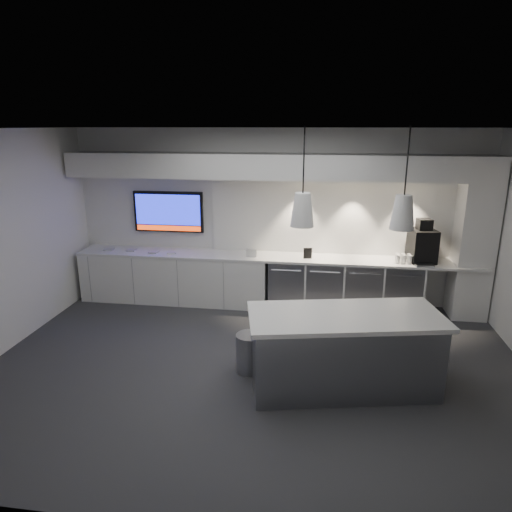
% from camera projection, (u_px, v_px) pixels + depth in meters
% --- Properties ---
extents(floor, '(7.00, 7.00, 0.00)m').
position_uv_depth(floor, '(255.00, 368.00, 5.92)').
color(floor, '#303133').
rests_on(floor, ground).
extents(ceiling, '(7.00, 7.00, 0.00)m').
position_uv_depth(ceiling, '(254.00, 129.00, 5.08)').
color(ceiling, black).
rests_on(ceiling, wall_back).
extents(wall_back, '(7.00, 0.00, 7.00)m').
position_uv_depth(wall_back, '(275.00, 217.00, 7.88)').
color(wall_back, silver).
rests_on(wall_back, floor).
extents(wall_front, '(7.00, 0.00, 7.00)m').
position_uv_depth(wall_front, '(202.00, 359.00, 3.12)').
color(wall_front, silver).
rests_on(wall_front, floor).
extents(back_counter, '(6.80, 0.65, 0.04)m').
position_uv_depth(back_counter, '(273.00, 257.00, 7.74)').
color(back_counter, silver).
rests_on(back_counter, left_base_cabinets).
extents(left_base_cabinets, '(3.30, 0.63, 0.86)m').
position_uv_depth(left_base_cabinets, '(175.00, 277.00, 8.11)').
color(left_base_cabinets, white).
rests_on(left_base_cabinets, floor).
extents(fridge_unit_a, '(0.60, 0.61, 0.85)m').
position_uv_depth(fridge_unit_a, '(287.00, 283.00, 7.84)').
color(fridge_unit_a, gray).
rests_on(fridge_unit_a, floor).
extents(fridge_unit_b, '(0.60, 0.61, 0.85)m').
position_uv_depth(fridge_unit_b, '(324.00, 285.00, 7.75)').
color(fridge_unit_b, gray).
rests_on(fridge_unit_b, floor).
extents(fridge_unit_c, '(0.60, 0.61, 0.85)m').
position_uv_depth(fridge_unit_c, '(362.00, 287.00, 7.66)').
color(fridge_unit_c, gray).
rests_on(fridge_unit_c, floor).
extents(fridge_unit_d, '(0.60, 0.61, 0.85)m').
position_uv_depth(fridge_unit_d, '(401.00, 288.00, 7.58)').
color(fridge_unit_d, gray).
rests_on(fridge_unit_d, floor).
extents(backsplash, '(4.60, 0.03, 1.30)m').
position_uv_depth(backsplash, '(346.00, 217.00, 7.68)').
color(backsplash, white).
rests_on(backsplash, wall_back).
extents(soffit, '(6.90, 0.60, 0.40)m').
position_uv_depth(soffit, '(274.00, 166.00, 7.34)').
color(soffit, white).
rests_on(soffit, wall_back).
extents(column, '(0.55, 0.55, 2.60)m').
position_uv_depth(column, '(474.00, 239.00, 7.21)').
color(column, white).
rests_on(column, floor).
extents(wall_tv, '(1.25, 0.07, 0.72)m').
position_uv_depth(wall_tv, '(168.00, 212.00, 8.07)').
color(wall_tv, black).
rests_on(wall_tv, wall_back).
extents(island, '(2.38, 1.38, 0.95)m').
position_uv_depth(island, '(344.00, 351.00, 5.38)').
color(island, gray).
rests_on(island, floor).
extents(bin, '(0.36, 0.36, 0.50)m').
position_uv_depth(bin, '(250.00, 353.00, 5.81)').
color(bin, gray).
rests_on(bin, floor).
extents(coffee_machine, '(0.45, 0.60, 0.70)m').
position_uv_depth(coffee_machine, '(422.00, 244.00, 7.35)').
color(coffee_machine, black).
rests_on(coffee_machine, back_counter).
extents(sign_black, '(0.14, 0.04, 0.18)m').
position_uv_depth(sign_black, '(308.00, 253.00, 7.57)').
color(sign_black, black).
rests_on(sign_black, back_counter).
extents(sign_white, '(0.18, 0.04, 0.14)m').
position_uv_depth(sign_white, '(251.00, 253.00, 7.66)').
color(sign_white, silver).
rests_on(sign_white, back_counter).
extents(cup_cluster, '(0.26, 0.16, 0.14)m').
position_uv_depth(cup_cluster, '(403.00, 259.00, 7.34)').
color(cup_cluster, white).
rests_on(cup_cluster, back_counter).
extents(tray_a, '(0.18, 0.18, 0.02)m').
position_uv_depth(tray_a, '(109.00, 249.00, 8.11)').
color(tray_a, '#A9A9A9').
rests_on(tray_a, back_counter).
extents(tray_b, '(0.17, 0.17, 0.02)m').
position_uv_depth(tray_b, '(131.00, 250.00, 8.06)').
color(tray_b, '#A9A9A9').
rests_on(tray_b, back_counter).
extents(tray_c, '(0.17, 0.17, 0.02)m').
position_uv_depth(tray_c, '(154.00, 252.00, 7.94)').
color(tray_c, '#A9A9A9').
rests_on(tray_c, back_counter).
extents(tray_d, '(0.20, 0.20, 0.02)m').
position_uv_depth(tray_d, '(172.00, 252.00, 7.91)').
color(tray_d, '#A9A9A9').
rests_on(tray_d, back_counter).
extents(pendant_left, '(0.26, 0.26, 1.07)m').
position_uv_depth(pendant_left, '(302.00, 209.00, 4.98)').
color(pendant_left, white).
rests_on(pendant_left, ceiling).
extents(pendant_right, '(0.26, 0.26, 1.07)m').
position_uv_depth(pendant_right, '(403.00, 212.00, 4.84)').
color(pendant_right, white).
rests_on(pendant_right, ceiling).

